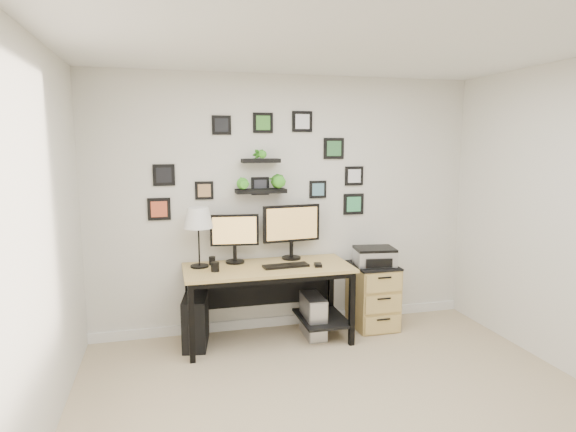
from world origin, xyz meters
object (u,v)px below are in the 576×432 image
object	(u,v)px
file_cabinet	(373,296)
monitor_right	(292,227)
pc_tower_grey	(313,316)
monitor_left	(235,235)
desk	(271,277)
mug	(215,267)
printer	(375,256)
table_lamp	(198,219)
pc_tower_black	(196,321)

from	to	relation	value
file_cabinet	monitor_right	bearing A→B (deg)	171.13
pc_tower_grey	monitor_left	bearing A→B (deg)	165.03
desk	mug	xyz separation A→B (m)	(-0.55, -0.10, 0.17)
file_cabinet	printer	bearing A→B (deg)	-87.56
monitor_right	printer	size ratio (longest dim) A/B	1.37
table_lamp	mug	xyz separation A→B (m)	(0.13, -0.20, -0.42)
pc_tower_black	file_cabinet	distance (m)	1.84
table_lamp	pc_tower_black	bearing A→B (deg)	-130.64
monitor_left	pc_tower_grey	size ratio (longest dim) A/B	1.14
pc_tower_grey	file_cabinet	bearing A→B (deg)	7.13
table_lamp	pc_tower_grey	distance (m)	1.50
desk	pc_tower_grey	world-z (taller)	desk
monitor_left	table_lamp	bearing A→B (deg)	-168.70
monitor_left	printer	distance (m)	1.47
mug	printer	size ratio (longest dim) A/B	0.20
pc_tower_grey	pc_tower_black	bearing A→B (deg)	176.75
mug	file_cabinet	distance (m)	1.73
monitor_left	pc_tower_black	world-z (taller)	monitor_left
desk	pc_tower_black	bearing A→B (deg)	176.99
pc_tower_grey	file_cabinet	distance (m)	0.70
mug	pc_tower_grey	xyz separation A→B (m)	(0.97, 0.07, -0.59)
mug	desk	bearing A→B (deg)	10.02
desk	pc_tower_grey	bearing A→B (deg)	-3.65
monitor_right	file_cabinet	world-z (taller)	monitor_right
monitor_right	file_cabinet	size ratio (longest dim) A/B	0.89
desk	mug	distance (m)	0.58
monitor_left	monitor_right	size ratio (longest dim) A/B	0.81
pc_tower_black	pc_tower_grey	xyz separation A→B (m)	(1.16, -0.07, -0.04)
table_lamp	desk	bearing A→B (deg)	-8.70
desk	monitor_left	distance (m)	0.55
monitor_left	desk	bearing A→B (deg)	-28.17
mug	file_cabinet	world-z (taller)	mug
monitor_left	mug	distance (m)	0.42
mug	pc_tower_grey	world-z (taller)	mug
mug	monitor_left	bearing A→B (deg)	50.46
pc_tower_black	file_cabinet	xyz separation A→B (m)	(1.84, 0.02, 0.09)
monitor_left	file_cabinet	distance (m)	1.60
monitor_right	table_lamp	distance (m)	0.95
monitor_right	pc_tower_black	xyz separation A→B (m)	(-0.99, -0.15, -0.84)
mug	printer	bearing A→B (deg)	4.86
printer	mug	bearing A→B (deg)	-175.14
pc_tower_grey	file_cabinet	xyz separation A→B (m)	(0.68, 0.09, 0.13)
monitor_left	monitor_right	distance (m)	0.58
pc_tower_black	pc_tower_grey	distance (m)	1.16
desk	printer	size ratio (longest dim) A/B	3.66
monitor_left	mug	size ratio (longest dim) A/B	5.51
monitor_right	file_cabinet	distance (m)	1.14
pc_tower_black	monitor_left	bearing A→B (deg)	27.41
desk	monitor_left	bearing A→B (deg)	151.83
file_cabinet	pc_tower_black	bearing A→B (deg)	-179.39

